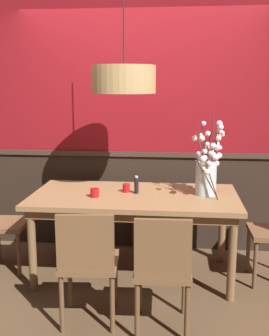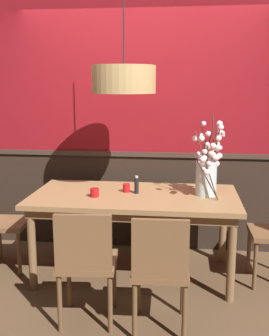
{
  "view_description": "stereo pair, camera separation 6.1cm",
  "coord_description": "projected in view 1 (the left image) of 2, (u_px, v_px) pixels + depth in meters",
  "views": [
    {
      "loc": [
        0.38,
        -3.64,
        1.76
      ],
      "look_at": [
        0.0,
        0.0,
        1.02
      ],
      "focal_mm": 44.72,
      "sensor_mm": 36.0,
      "label": 1
    },
    {
      "loc": [
        0.44,
        -3.63,
        1.76
      ],
      "look_at": [
        0.0,
        0.0,
        1.02
      ],
      "focal_mm": 44.72,
      "sensor_mm": 36.0,
      "label": 2
    }
  ],
  "objects": [
    {
      "name": "condiment_bottle",
      "position": [
        136.0,
        185.0,
        3.79
      ],
      "size": [
        0.04,
        0.04,
        0.16
      ],
      "color": "black",
      "rests_on": "dining_table"
    },
    {
      "name": "vase_with_blossoms",
      "position": [
        207.0,
        171.0,
        3.71
      ],
      "size": [
        0.29,
        0.42,
        0.73
      ],
      "color": "silver",
      "rests_on": "dining_table"
    },
    {
      "name": "chair_near_side_left",
      "position": [
        88.0,
        260.0,
        3.02
      ],
      "size": [
        0.45,
        0.45,
        0.89
      ],
      "color": "brown",
      "rests_on": "ground"
    },
    {
      "name": "dining_table",
      "position": [
        134.0,
        203.0,
        3.79
      ],
      "size": [
        1.86,
        0.96,
        0.78
      ],
      "color": "#997047",
      "rests_on": "ground"
    },
    {
      "name": "chair_near_side_right",
      "position": [
        162.0,
        267.0,
        2.92
      ],
      "size": [
        0.42,
        0.44,
        0.89
      ],
      "color": "brown",
      "rests_on": "ground"
    },
    {
      "name": "candle_holder_nearer_center",
      "position": [
        126.0,
        188.0,
        3.85
      ],
      "size": [
        0.07,
        0.07,
        0.08
      ],
      "color": "red",
      "rests_on": "dining_table"
    },
    {
      "name": "chair_far_side_left",
      "position": [
        121.0,
        194.0,
        4.74
      ],
      "size": [
        0.45,
        0.42,
        0.94
      ],
      "color": "brown",
      "rests_on": "ground"
    },
    {
      "name": "back_wall",
      "position": [
        142.0,
        124.0,
        4.4
      ],
      "size": [
        5.07,
        0.14,
        2.69
      ],
      "color": "#2D2119",
      "rests_on": "ground"
    },
    {
      "name": "chair_far_side_right",
      "position": [
        167.0,
        198.0,
        4.65
      ],
      "size": [
        0.43,
        0.41,
        0.89
      ],
      "color": "brown",
      "rests_on": "ground"
    },
    {
      "name": "candle_holder_nearer_edge",
      "position": [
        95.0,
        193.0,
        3.68
      ],
      "size": [
        0.08,
        0.08,
        0.08
      ],
      "color": "red",
      "rests_on": "dining_table"
    },
    {
      "name": "ground_plane",
      "position": [
        134.0,
        274.0,
        3.93
      ],
      "size": [
        24.0,
        24.0,
        0.0
      ],
      "primitive_type": "plane",
      "color": "brown"
    },
    {
      "name": "pendant_lamp",
      "position": [
        124.0,
        79.0,
        3.58
      ],
      "size": [
        0.55,
        0.55,
        1.01
      ],
      "color": "tan"
    }
  ]
}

